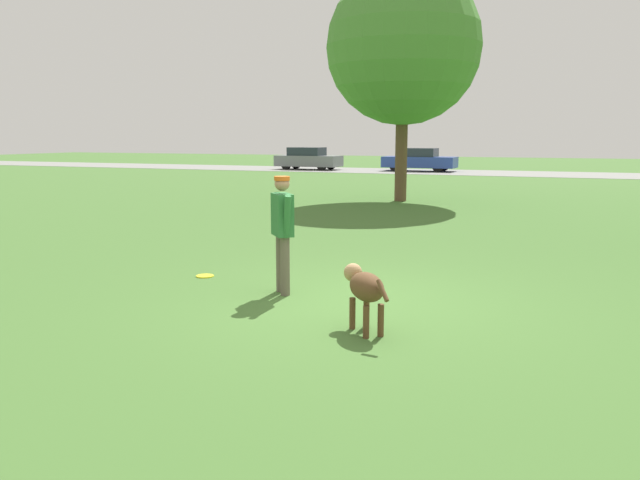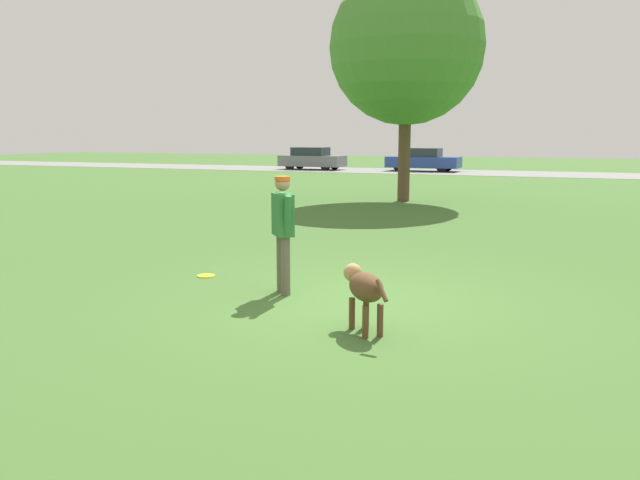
{
  "view_description": "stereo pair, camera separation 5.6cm",
  "coord_description": "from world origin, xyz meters",
  "px_view_note": "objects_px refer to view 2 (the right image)",
  "views": [
    {
      "loc": [
        2.53,
        -7.59,
        2.16
      ],
      "look_at": [
        -0.23,
        -0.54,
        0.9
      ],
      "focal_mm": 35.0,
      "sensor_mm": 36.0,
      "label": 1
    },
    {
      "loc": [
        2.58,
        -7.57,
        2.16
      ],
      "look_at": [
        -0.23,
        -0.54,
        0.9
      ],
      "focal_mm": 35.0,
      "sensor_mm": 36.0,
      "label": 2
    }
  ],
  "objects_px": {
    "parked_car_grey": "(312,159)",
    "frisbee": "(206,276)",
    "tree_mid_center": "(407,47)",
    "dog": "(364,288)",
    "person": "(283,225)",
    "parked_car_blue": "(423,160)"
  },
  "relations": [
    {
      "from": "parked_car_grey",
      "to": "parked_car_blue",
      "type": "xyz_separation_m",
      "value": [
        7.2,
        0.7,
        0.0
      ]
    },
    {
      "from": "parked_car_grey",
      "to": "parked_car_blue",
      "type": "relative_size",
      "value": 0.95
    },
    {
      "from": "frisbee",
      "to": "tree_mid_center",
      "type": "relative_size",
      "value": 0.04
    },
    {
      "from": "dog",
      "to": "parked_car_grey",
      "type": "distance_m",
      "value": 34.36
    },
    {
      "from": "tree_mid_center",
      "to": "parked_car_grey",
      "type": "distance_m",
      "value": 20.81
    },
    {
      "from": "person",
      "to": "tree_mid_center",
      "type": "xyz_separation_m",
      "value": [
        -1.56,
        12.88,
        4.07
      ]
    },
    {
      "from": "person",
      "to": "tree_mid_center",
      "type": "bearing_deg",
      "value": 146.61
    },
    {
      "from": "person",
      "to": "parked_car_grey",
      "type": "xyz_separation_m",
      "value": [
        -12.12,
        30.28,
        -0.26
      ]
    },
    {
      "from": "dog",
      "to": "person",
      "type": "bearing_deg",
      "value": 9.1
    },
    {
      "from": "dog",
      "to": "frisbee",
      "type": "height_order",
      "value": "dog"
    },
    {
      "from": "person",
      "to": "tree_mid_center",
      "type": "distance_m",
      "value": 13.6
    },
    {
      "from": "person",
      "to": "parked_car_grey",
      "type": "relative_size",
      "value": 0.38
    },
    {
      "from": "frisbee",
      "to": "tree_mid_center",
      "type": "xyz_separation_m",
      "value": [
        0.01,
        12.38,
        5.02
      ]
    },
    {
      "from": "person",
      "to": "tree_mid_center",
      "type": "height_order",
      "value": "tree_mid_center"
    },
    {
      "from": "frisbee",
      "to": "person",
      "type": "bearing_deg",
      "value": -17.76
    },
    {
      "from": "tree_mid_center",
      "to": "frisbee",
      "type": "bearing_deg",
      "value": -90.05
    },
    {
      "from": "tree_mid_center",
      "to": "person",
      "type": "bearing_deg",
      "value": -83.07
    },
    {
      "from": "person",
      "to": "parked_car_blue",
      "type": "relative_size",
      "value": 0.36
    },
    {
      "from": "dog",
      "to": "tree_mid_center",
      "type": "distance_m",
      "value": 15.15
    },
    {
      "from": "tree_mid_center",
      "to": "parked_car_grey",
      "type": "bearing_deg",
      "value": 121.26
    },
    {
      "from": "parked_car_grey",
      "to": "frisbee",
      "type": "bearing_deg",
      "value": -67.68
    },
    {
      "from": "parked_car_grey",
      "to": "dog",
      "type": "bearing_deg",
      "value": -63.7
    }
  ]
}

